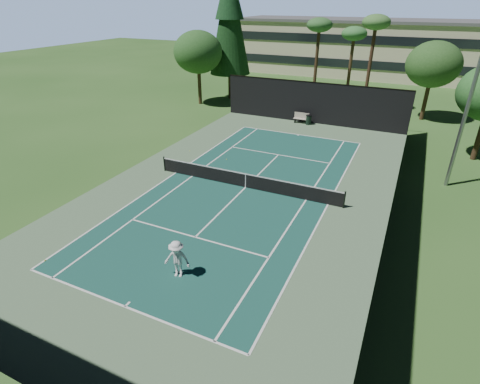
% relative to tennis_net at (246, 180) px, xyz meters
% --- Properties ---
extents(ground, '(160.00, 160.00, 0.00)m').
position_rel_tennis_net_xyz_m(ground, '(0.00, 0.00, -0.56)').
color(ground, '#2F5A21').
rests_on(ground, ground).
extents(apron_slab, '(18.00, 32.00, 0.01)m').
position_rel_tennis_net_xyz_m(apron_slab, '(0.00, 0.00, -0.55)').
color(apron_slab, '#547451').
rests_on(apron_slab, ground).
extents(court_surface, '(10.97, 23.77, 0.01)m').
position_rel_tennis_net_xyz_m(court_surface, '(0.00, 0.00, -0.55)').
color(court_surface, '#174B41').
rests_on(court_surface, ground).
extents(court_lines, '(11.07, 23.87, 0.01)m').
position_rel_tennis_net_xyz_m(court_lines, '(0.00, 0.00, -0.54)').
color(court_lines, white).
rests_on(court_lines, ground).
extents(tennis_net, '(12.90, 0.10, 1.10)m').
position_rel_tennis_net_xyz_m(tennis_net, '(0.00, 0.00, 0.00)').
color(tennis_net, black).
rests_on(tennis_net, ground).
extents(fence, '(18.04, 32.05, 4.03)m').
position_rel_tennis_net_xyz_m(fence, '(0.00, 0.06, 1.45)').
color(fence, black).
rests_on(fence, ground).
extents(player, '(1.30, 0.91, 1.84)m').
position_rel_tennis_net_xyz_m(player, '(0.90, -9.33, 0.36)').
color(player, white).
rests_on(player, ground).
extents(tennis_ball_a, '(0.08, 0.08, 0.08)m').
position_rel_tennis_net_xyz_m(tennis_ball_a, '(-5.44, -11.14, -0.52)').
color(tennis_ball_a, '#E6F036').
rests_on(tennis_ball_a, ground).
extents(tennis_ball_b, '(0.07, 0.07, 0.07)m').
position_rel_tennis_net_xyz_m(tennis_ball_b, '(-3.30, 3.77, -0.52)').
color(tennis_ball_b, '#CED931').
rests_on(tennis_ball_b, ground).
extents(tennis_ball_c, '(0.07, 0.07, 0.07)m').
position_rel_tennis_net_xyz_m(tennis_ball_c, '(1.35, 1.66, -0.52)').
color(tennis_ball_c, '#C9E834').
rests_on(tennis_ball_c, ground).
extents(tennis_ball_d, '(0.08, 0.08, 0.08)m').
position_rel_tennis_net_xyz_m(tennis_ball_d, '(-6.85, 4.09, -0.52)').
color(tennis_ball_d, '#CCE433').
rests_on(tennis_ball_d, ground).
extents(park_bench, '(1.50, 0.45, 1.02)m').
position_rel_tennis_net_xyz_m(park_bench, '(-0.89, 15.53, -0.01)').
color(park_bench, '#C1B5A0').
rests_on(park_bench, ground).
extents(trash_bin, '(0.56, 0.56, 0.95)m').
position_rel_tennis_net_xyz_m(trash_bin, '(-0.09, 15.33, -0.08)').
color(trash_bin, black).
rests_on(trash_bin, ground).
extents(pine_tree, '(4.80, 4.80, 15.00)m').
position_rel_tennis_net_xyz_m(pine_tree, '(-12.00, 22.00, 9.00)').
color(pine_tree, '#4C3620').
rests_on(pine_tree, ground).
extents(palm_a, '(2.80, 2.80, 9.32)m').
position_rel_tennis_net_xyz_m(palm_a, '(-2.00, 24.00, 7.63)').
color(palm_a, '#432D1C').
rests_on(palm_a, ground).
extents(palm_b, '(2.80, 2.80, 8.42)m').
position_rel_tennis_net_xyz_m(palm_b, '(1.50, 26.00, 6.80)').
color(palm_b, '#4B3420').
rests_on(palm_b, ground).
extents(palm_c, '(2.80, 2.80, 9.77)m').
position_rel_tennis_net_xyz_m(palm_c, '(4.00, 23.00, 8.05)').
color(palm_c, '#442B1D').
rests_on(palm_c, ground).
extents(decid_tree_a, '(5.12, 5.12, 7.62)m').
position_rel_tennis_net_xyz_m(decid_tree_a, '(10.00, 22.00, 4.86)').
color(decid_tree_a, '#46311E').
rests_on(decid_tree_a, ground).
extents(decid_tree_c, '(5.44, 5.44, 8.09)m').
position_rel_tennis_net_xyz_m(decid_tree_c, '(-14.00, 18.00, 5.21)').
color(decid_tree_c, '#4E3821').
rests_on(decid_tree_c, ground).
extents(campus_building, '(40.50, 12.50, 8.30)m').
position_rel_tennis_net_xyz_m(campus_building, '(0.00, 45.98, 3.65)').
color(campus_building, beige).
rests_on(campus_building, ground).
extents(light_pole, '(0.90, 0.25, 12.22)m').
position_rel_tennis_net_xyz_m(light_pole, '(12.00, 6.00, 5.90)').
color(light_pole, gray).
rests_on(light_pole, ground).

